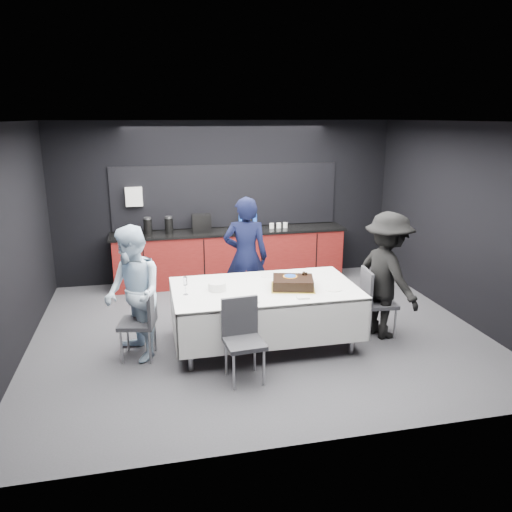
# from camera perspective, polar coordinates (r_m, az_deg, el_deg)

# --- Properties ---
(ground) EXTENTS (6.00, 6.00, 0.00)m
(ground) POSITION_cam_1_polar(r_m,az_deg,el_deg) (6.97, 0.18, -8.55)
(ground) COLOR #3E3E43
(ground) RESTS_ON ground
(room_shell) EXTENTS (6.04, 5.04, 2.82)m
(room_shell) POSITION_cam_1_polar(r_m,az_deg,el_deg) (6.44, 0.19, 6.71)
(room_shell) COLOR white
(room_shell) RESTS_ON ground
(kitchenette) EXTENTS (4.10, 0.64, 2.05)m
(kitchenette) POSITION_cam_1_polar(r_m,az_deg,el_deg) (8.84, -3.07, 0.45)
(kitchenette) COLOR #580F0E
(kitchenette) RESTS_ON ground
(party_table) EXTENTS (2.32, 1.32, 0.78)m
(party_table) POSITION_cam_1_polar(r_m,az_deg,el_deg) (6.37, 0.98, -4.74)
(party_table) COLOR #99999E
(party_table) RESTS_ON ground
(cake_assembly) EXTENTS (0.63, 0.56, 0.17)m
(cake_assembly) POSITION_cam_1_polar(r_m,az_deg,el_deg) (6.28, 4.24, -3.07)
(cake_assembly) COLOR gold
(cake_assembly) RESTS_ON party_table
(plate_stack) EXTENTS (0.22, 0.22, 0.10)m
(plate_stack) POSITION_cam_1_polar(r_m,az_deg,el_deg) (6.22, -4.47, -3.46)
(plate_stack) COLOR white
(plate_stack) RESTS_ON party_table
(loose_plate_near) EXTENTS (0.18, 0.18, 0.01)m
(loose_plate_near) POSITION_cam_1_polar(r_m,az_deg,el_deg) (5.84, -0.38, -5.17)
(loose_plate_near) COLOR white
(loose_plate_near) RESTS_ON party_table
(loose_plate_right_a) EXTENTS (0.19, 0.19, 0.01)m
(loose_plate_right_a) POSITION_cam_1_polar(r_m,az_deg,el_deg) (6.69, 6.18, -2.50)
(loose_plate_right_a) COLOR white
(loose_plate_right_a) RESTS_ON party_table
(loose_plate_right_b) EXTENTS (0.22, 0.22, 0.01)m
(loose_plate_right_b) POSITION_cam_1_polar(r_m,az_deg,el_deg) (6.31, 8.81, -3.76)
(loose_plate_right_b) COLOR white
(loose_plate_right_b) RESTS_ON party_table
(loose_plate_far) EXTENTS (0.21, 0.21, 0.01)m
(loose_plate_far) POSITION_cam_1_polar(r_m,az_deg,el_deg) (6.76, 1.44, -2.24)
(loose_plate_far) COLOR white
(loose_plate_far) RESTS_ON party_table
(fork_pile) EXTENTS (0.15, 0.10, 0.02)m
(fork_pile) POSITION_cam_1_polar(r_m,az_deg,el_deg) (5.96, 5.39, -4.75)
(fork_pile) COLOR white
(fork_pile) RESTS_ON party_table
(champagne_flute) EXTENTS (0.06, 0.06, 0.22)m
(champagne_flute) POSITION_cam_1_polar(r_m,az_deg,el_deg) (6.07, -8.09, -2.98)
(champagne_flute) COLOR white
(champagne_flute) RESTS_ON party_table
(chair_left) EXTENTS (0.49, 0.49, 0.92)m
(chair_left) POSITION_cam_1_polar(r_m,az_deg,el_deg) (6.20, -12.73, -6.78)
(chair_left) COLOR #2F3034
(chair_left) RESTS_ON ground
(chair_right) EXTENTS (0.46, 0.46, 0.92)m
(chair_right) POSITION_cam_1_polar(r_m,az_deg,el_deg) (6.84, 13.32, -4.64)
(chair_right) COLOR #2F3034
(chair_right) RESTS_ON ground
(chair_near) EXTENTS (0.46, 0.46, 0.92)m
(chair_near) POSITION_cam_1_polar(r_m,az_deg,el_deg) (5.62, -1.56, -8.83)
(chair_near) COLOR #2F3034
(chair_near) RESTS_ON ground
(person_center) EXTENTS (0.72, 0.55, 1.78)m
(person_center) POSITION_cam_1_polar(r_m,az_deg,el_deg) (7.24, -1.18, -0.15)
(person_center) COLOR black
(person_center) RESTS_ON ground
(person_left) EXTENTS (0.87, 0.97, 1.64)m
(person_left) POSITION_cam_1_polar(r_m,az_deg,el_deg) (6.13, -13.87, -4.23)
(person_left) COLOR silver
(person_left) RESTS_ON ground
(person_right) EXTENTS (0.86, 1.20, 1.69)m
(person_right) POSITION_cam_1_polar(r_m,az_deg,el_deg) (6.78, 14.74, -2.17)
(person_right) COLOR black
(person_right) RESTS_ON ground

